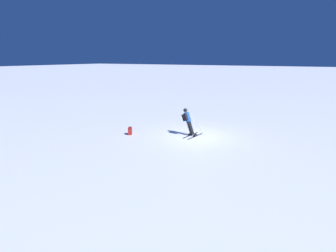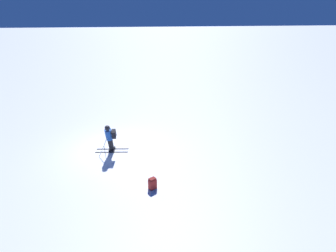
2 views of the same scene
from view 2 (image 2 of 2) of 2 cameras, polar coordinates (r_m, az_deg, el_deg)
ground_plane at (r=14.41m, az=-12.04°, el=-4.90°), size 300.00×300.00×0.00m
skier at (r=13.48m, az=-12.53°, el=-2.44°), size 1.50×1.74×1.75m
spare_backpack at (r=11.03m, az=-3.40°, el=-12.40°), size 0.34×0.37×0.50m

